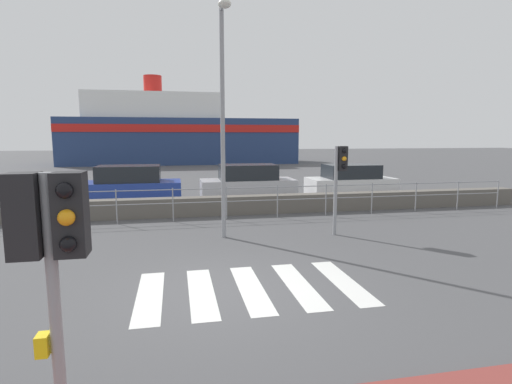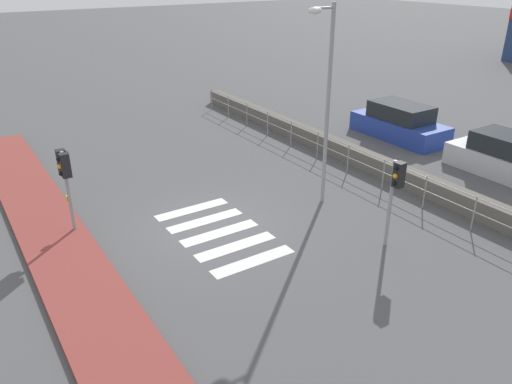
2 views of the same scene
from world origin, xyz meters
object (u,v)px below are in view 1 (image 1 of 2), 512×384
parked_car_white (351,182)px  parked_car_blue (129,186)px  traffic_light_near (50,241)px  streetlamp (223,97)px  traffic_light_far (340,170)px  parked_car_silver (248,183)px  ferry_boat (176,134)px

parked_car_white → parked_car_blue: bearing=-180.0°
traffic_light_near → streetlamp: 7.76m
traffic_light_far → traffic_light_near: bearing=-128.2°
traffic_light_near → traffic_light_far: bearing=51.8°
streetlamp → parked_car_blue: bearing=114.1°
traffic_light_near → traffic_light_far: 8.89m
streetlamp → parked_car_white: size_ratio=1.49×
traffic_light_near → parked_car_white: bearing=57.3°
parked_car_blue → parked_car_silver: parked_car_blue is taller
traffic_light_far → parked_car_silver: 7.62m
parked_car_blue → parked_car_silver: 5.19m
traffic_light_near → ferry_boat: ferry_boat is taller
traffic_light_near → ferry_boat: (1.21, 39.40, 1.09)m
traffic_light_near → parked_car_silver: 15.08m
traffic_light_far → parked_car_white: 8.42m
ferry_boat → parked_car_silver: size_ratio=5.47×
traffic_light_far → streetlamp: 3.76m
ferry_boat → parked_car_white: 26.36m
traffic_light_near → parked_car_silver: (4.23, 14.41, -1.29)m
traffic_light_near → ferry_boat: size_ratio=0.11×
traffic_light_far → parked_car_blue: size_ratio=0.57×
ferry_boat → parked_car_white: ferry_boat is taller
traffic_light_far → ferry_boat: (-4.28, 32.41, 1.18)m
parked_car_silver → parked_car_white: 5.04m
parked_car_silver → traffic_light_far: bearing=-80.4°
traffic_light_near → streetlamp: streetlamp is taller
ferry_boat → parked_car_silver: bearing=-83.1°
traffic_light_far → parked_car_blue: bearing=131.0°
ferry_boat → parked_car_silver: 25.28m
traffic_light_far → ferry_boat: bearing=97.5°
ferry_boat → parked_car_blue: 25.19m
traffic_light_far → streetlamp: (-3.22, 0.20, 1.93)m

